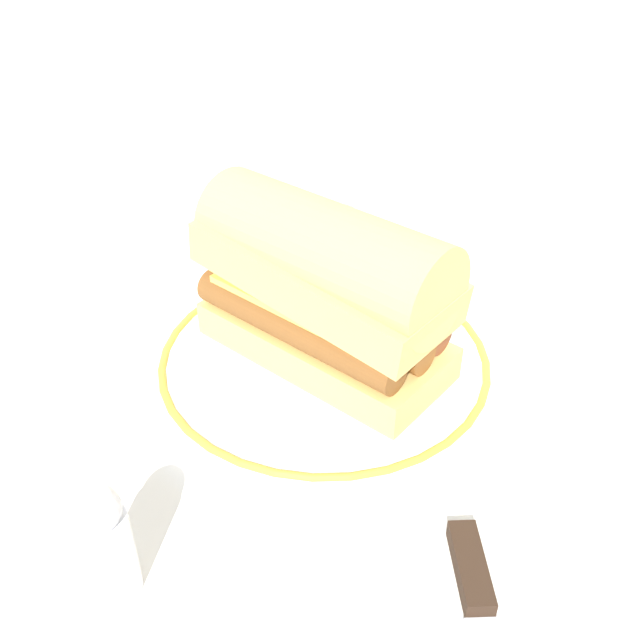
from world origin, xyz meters
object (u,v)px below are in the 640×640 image
object	(u,v)px
butter_knife	(481,615)
drinking_glass	(313,197)
salt_shaker	(105,543)
sausage_sandwich	(320,283)
plate	(320,360)

from	to	relation	value
butter_knife	drinking_glass	bearing A→B (deg)	117.08
salt_shaker	butter_knife	distance (m)	0.20
sausage_sandwich	salt_shaker	world-z (taller)	sausage_sandwich
plate	sausage_sandwich	distance (m)	0.07
sausage_sandwich	butter_knife	size ratio (longest dim) A/B	1.50
plate	drinking_glass	xyz separation A→B (m)	(-0.06, 0.21, 0.03)
plate	sausage_sandwich	size ratio (longest dim) A/B	1.31
sausage_sandwich	drinking_glass	bearing A→B (deg)	131.55
sausage_sandwich	drinking_glass	xyz separation A→B (m)	(-0.06, 0.21, -0.04)
salt_shaker	butter_knife	world-z (taller)	salt_shaker
sausage_sandwich	plate	bearing A→B (deg)	-85.71
butter_knife	plate	bearing A→B (deg)	127.06
plate	butter_knife	world-z (taller)	plate
drinking_glass	butter_knife	distance (m)	0.43
plate	drinking_glass	bearing A→B (deg)	106.71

